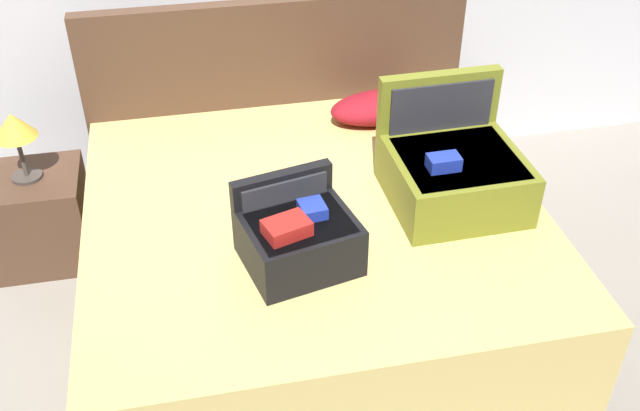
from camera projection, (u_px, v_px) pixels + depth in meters
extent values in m
plane|color=gray|center=(334.00, 376.00, 2.99)|extent=(12.00, 12.00, 0.00)
cube|color=tan|center=(314.00, 260.00, 3.14)|extent=(1.80, 1.73, 0.55)
cube|color=#4C3323|center=(278.00, 104.00, 3.70)|extent=(1.84, 0.08, 1.07)
cube|color=olive|center=(456.00, 181.00, 2.93)|extent=(0.51, 0.47, 0.22)
cube|color=#28282D|center=(457.00, 174.00, 2.91)|extent=(0.45, 0.41, 0.15)
cube|color=#1E33A5|center=(444.00, 163.00, 2.79)|extent=(0.12, 0.08, 0.06)
cube|color=olive|center=(436.00, 123.00, 3.06)|extent=(0.50, 0.07, 0.45)
cube|color=#28282D|center=(439.00, 127.00, 3.03)|extent=(0.43, 0.02, 0.39)
cube|color=black|center=(301.00, 244.00, 2.63)|extent=(0.44, 0.37, 0.19)
cube|color=#28282D|center=(301.00, 238.00, 2.62)|extent=(0.38, 0.33, 0.13)
cube|color=#B21E19|center=(287.00, 228.00, 2.51)|extent=(0.18, 0.15, 0.06)
cube|color=#1E33A5|center=(312.00, 210.00, 2.61)|extent=(0.10, 0.11, 0.05)
cube|color=black|center=(283.00, 207.00, 2.73)|extent=(0.38, 0.13, 0.30)
cube|color=#28282D|center=(286.00, 211.00, 2.71)|extent=(0.32, 0.08, 0.25)
ellipsoid|color=maroon|center=(383.00, 107.00, 3.49)|extent=(0.52, 0.27, 0.14)
cube|color=#4C3323|center=(39.00, 218.00, 3.46)|extent=(0.44, 0.40, 0.45)
cylinder|color=#3F3833|center=(27.00, 176.00, 3.33)|extent=(0.13, 0.13, 0.02)
cylinder|color=#4C443D|center=(22.00, 156.00, 3.26)|extent=(0.02, 0.02, 0.20)
cone|color=gold|center=(13.00, 125.00, 3.17)|extent=(0.19, 0.19, 0.11)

